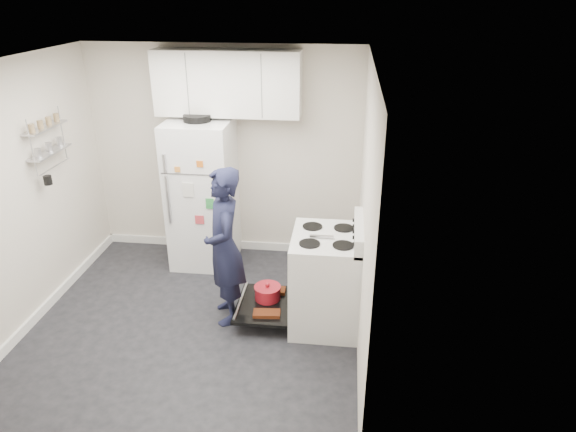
# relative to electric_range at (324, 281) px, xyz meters

# --- Properties ---
(room) EXTENTS (3.21, 3.21, 2.51)m
(room) POSITION_rel_electric_range_xyz_m (-1.29, -0.12, 0.74)
(room) COLOR black
(room) RESTS_ON ground
(electric_range) EXTENTS (0.66, 0.76, 1.10)m
(electric_range) POSITION_rel_electric_range_xyz_m (0.00, 0.00, 0.00)
(electric_range) COLOR silver
(electric_range) RESTS_ON ground
(open_oven_door) EXTENTS (0.55, 0.70, 0.22)m
(open_oven_door) POSITION_rel_electric_range_xyz_m (-0.58, 0.04, -0.29)
(open_oven_door) COLOR black
(open_oven_door) RESTS_ON ground
(refrigerator) EXTENTS (0.72, 0.74, 1.79)m
(refrigerator) POSITION_rel_electric_range_xyz_m (-1.48, 1.10, 0.40)
(refrigerator) COLOR silver
(refrigerator) RESTS_ON ground
(upper_cabinets) EXTENTS (1.60, 0.33, 0.70)m
(upper_cabinets) POSITION_rel_electric_range_xyz_m (-1.16, 1.28, 1.63)
(upper_cabinets) COLOR silver
(upper_cabinets) RESTS_ON room
(wall_shelf_rack) EXTENTS (0.14, 0.60, 0.61)m
(wall_shelf_rack) POSITION_rel_electric_range_xyz_m (-2.78, 0.34, 1.21)
(wall_shelf_rack) COLOR #B2B2B7
(wall_shelf_rack) RESTS_ON room
(person) EXTENTS (0.55, 0.67, 1.58)m
(person) POSITION_rel_electric_range_xyz_m (-0.96, -0.02, 0.32)
(person) COLOR black
(person) RESTS_ON ground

